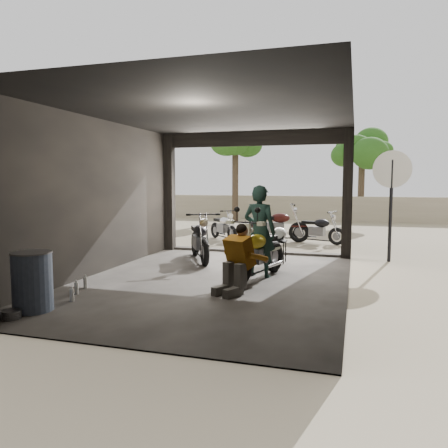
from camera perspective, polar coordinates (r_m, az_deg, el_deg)
The scene contains 16 objects.
ground at distance 8.43m, azimuth -1.47°, elevation -7.57°, with size 80.00×80.00×0.00m, color #7A6D56.
garage at distance 8.76m, azimuth -0.36°, elevation 1.39°, with size 7.00×7.13×3.20m.
boundary_wall at distance 21.99m, azimuth 10.08°, elevation 2.06°, with size 18.00×0.30×1.20m, color gray.
tree_left at distance 21.15m, azimuth 1.49°, elevation 11.19°, with size 2.20×2.20×5.60m.
tree_right at distance 21.86m, azimuth 17.63°, elevation 9.63°, with size 2.20×2.20×5.00m.
main_bike at distance 8.63m, azimuth 4.63°, elevation -3.23°, with size 0.74×1.80×1.20m, color beige, non-canonical shape.
left_bike at distance 10.53m, azimuth -3.21°, elevation -1.64°, with size 0.73×1.76×1.19m, color black, non-canonical shape.
outside_bike_a at distance 14.29m, azimuth -0.10°, elevation -0.10°, with size 0.61×1.49×1.01m, color black, non-canonical shape.
outside_bike_b at distance 13.88m, azimuth 6.84°, elevation 0.14°, with size 0.74×1.80×1.22m, color #3A100E, non-canonical shape.
outside_bike_c at distance 13.77m, azimuth 12.21°, elevation -0.42°, with size 0.62×1.51×1.02m, color black, non-canonical shape.
rider at distance 8.71m, azimuth 4.67°, elevation -0.99°, with size 0.67×0.44×1.85m, color black.
mechanic at distance 7.42m, azimuth 1.41°, elevation -4.83°, with size 0.59×0.80×1.16m, color #B07017, non-canonical shape.
stool at distance 10.28m, azimuth 7.01°, elevation -2.54°, with size 0.40×0.40×0.55m.
helmet at distance 10.24m, azimuth 7.25°, elevation -1.28°, with size 0.33×0.34×0.31m, color silver.
oil_drum at distance 7.05m, azimuth -23.74°, elevation -6.99°, with size 0.57×0.57×0.89m, color #3F4D6A.
sign_post at distance 11.07m, azimuth 21.04°, elevation 4.65°, with size 0.88×0.08×2.65m.
Camera 1 is at (2.59, -7.80, 1.92)m, focal length 35.00 mm.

